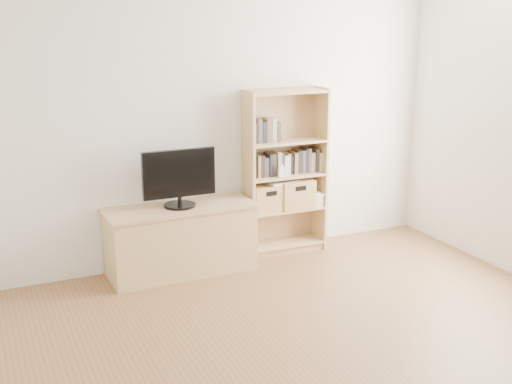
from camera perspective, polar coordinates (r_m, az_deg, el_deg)
back_wall at (r=5.90m, az=-3.69°, el=6.21°), size 4.50×0.02×2.60m
tv_stand at (r=5.79m, az=-6.67°, el=-4.32°), size 1.30×0.51×0.59m
bookshelf at (r=6.14m, az=2.62°, el=1.77°), size 0.80×0.29×1.59m
television at (r=5.62m, az=-6.86°, el=1.24°), size 0.65×0.05×0.51m
books_row_mid at (r=6.13m, az=2.56°, el=2.62°), size 0.81×0.18×0.22m
books_row_upper at (r=5.99m, az=1.08°, el=5.37°), size 0.35×0.14×0.18m
baby_monitor at (r=6.01m, az=2.24°, el=1.82°), size 0.05×0.04×0.10m
basket_left at (r=6.10m, az=0.83°, el=-0.47°), size 0.32×0.27×0.26m
basket_right at (r=6.23m, az=3.42°, el=-0.07°), size 0.34×0.29×0.28m
laptop at (r=6.13m, az=2.22°, el=0.95°), size 0.34×0.26×0.02m
magazine_stack at (r=6.33m, az=4.83°, el=-0.60°), size 0.21×0.28×0.12m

